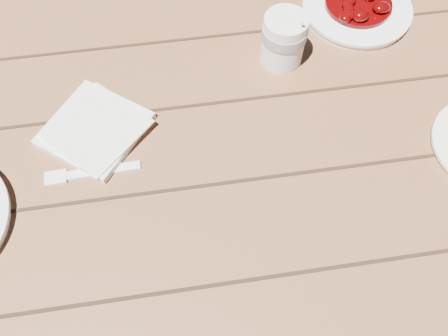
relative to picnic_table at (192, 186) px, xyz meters
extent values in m
plane|color=gray|center=(0.00, 0.00, -0.59)|extent=(60.00, 60.00, 0.00)
cube|color=brown|center=(0.00, 0.00, 0.14)|extent=(2.00, 0.80, 0.05)
cube|color=brown|center=(0.00, 0.65, -0.15)|extent=(1.80, 0.25, 0.04)
cube|color=brown|center=(0.80, 0.65, -0.38)|extent=(0.06, 0.06, 0.42)
cylinder|color=white|center=(0.20, 0.17, 0.21)|extent=(0.08, 0.08, 0.10)
cube|color=white|center=(-0.15, 0.05, 0.17)|extent=(0.21, 0.21, 0.01)
cylinder|color=white|center=(0.37, 0.27, 0.17)|extent=(0.21, 0.21, 0.02)
camera|label=1|loc=(0.01, -0.39, 0.80)|focal=35.00mm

